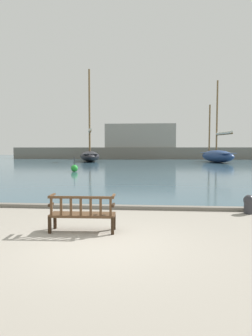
{
  "coord_description": "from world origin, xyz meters",
  "views": [
    {
      "loc": [
        1.1,
        -6.22,
        2.06
      ],
      "look_at": [
        -0.3,
        10.0,
        1.0
      ],
      "focal_mm": 32.0,
      "sensor_mm": 36.0,
      "label": 1
    }
  ],
  "objects_px": {
    "mooring_bollard": "(249,204)",
    "channel_buoy": "(74,168)",
    "park_bench": "(82,213)",
    "sailboat_mid_starboard": "(90,155)",
    "sailboat_centre_channel": "(217,155)"
  },
  "relations": [
    {
      "from": "mooring_bollard",
      "to": "channel_buoy",
      "type": "distance_m",
      "value": 18.15
    },
    {
      "from": "park_bench",
      "to": "mooring_bollard",
      "type": "distance_m",
      "value": 5.4
    },
    {
      "from": "sailboat_mid_starboard",
      "to": "channel_buoy",
      "type": "height_order",
      "value": "sailboat_mid_starboard"
    },
    {
      "from": "mooring_bollard",
      "to": "sailboat_centre_channel",
      "type": "bearing_deg",
      "value": 79.65
    },
    {
      "from": "mooring_bollard",
      "to": "park_bench",
      "type": "bearing_deg",
      "value": -152.35
    },
    {
      "from": "channel_buoy",
      "to": "sailboat_mid_starboard",
      "type": "bearing_deg",
      "value": 98.22
    },
    {
      "from": "sailboat_centre_channel",
      "to": "channel_buoy",
      "type": "height_order",
      "value": "sailboat_centre_channel"
    },
    {
      "from": "park_bench",
      "to": "sailboat_centre_channel",
      "type": "xyz_separation_m",
      "value": [
        11.09,
        37.02,
        0.67
      ]
    },
    {
      "from": "park_bench",
      "to": "sailboat_mid_starboard",
      "type": "bearing_deg",
      "value": 101.55
    },
    {
      "from": "sailboat_mid_starboard",
      "to": "channel_buoy",
      "type": "distance_m",
      "value": 20.95
    },
    {
      "from": "sailboat_centre_channel",
      "to": "channel_buoy",
      "type": "xyz_separation_m",
      "value": [
        -15.98,
        -19.16,
        -0.76
      ]
    },
    {
      "from": "mooring_bollard",
      "to": "channel_buoy",
      "type": "bearing_deg",
      "value": 122.22
    },
    {
      "from": "park_bench",
      "to": "channel_buoy",
      "type": "xyz_separation_m",
      "value": [
        -4.89,
        17.86,
        -0.09
      ]
    },
    {
      "from": "sailboat_centre_channel",
      "to": "sailboat_mid_starboard",
      "type": "bearing_deg",
      "value": 175.31
    },
    {
      "from": "sailboat_centre_channel",
      "to": "channel_buoy",
      "type": "relative_size",
      "value": 9.09
    }
  ]
}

